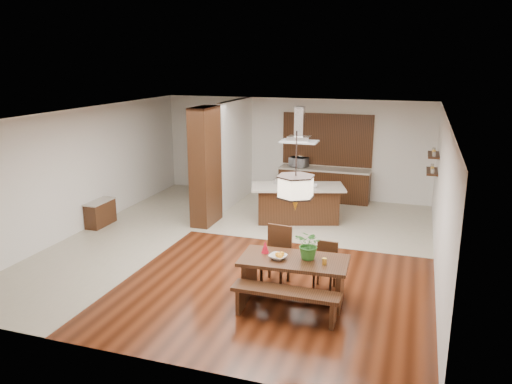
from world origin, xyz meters
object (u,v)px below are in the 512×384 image
(dining_chair_right, at_px, (325,267))
(fruit_bowl, at_px, (278,257))
(range_hood, at_px, (300,124))
(microwave, at_px, (299,162))
(hallway_console, at_px, (100,213))
(foliage_plant, at_px, (310,245))
(pendant_lantern, at_px, (296,172))
(dining_bench, at_px, (286,304))
(dining_chair_left, at_px, (275,256))
(dining_table, at_px, (294,270))
(island_cup, at_px, (315,186))
(kitchen_island, at_px, (298,203))

(dining_chair_right, height_order, fruit_bowl, dining_chair_right)
(range_hood, relative_size, microwave, 1.78)
(fruit_bowl, xyz_separation_m, range_hood, (-0.68, 4.26, 1.68))
(hallway_console, relative_size, foliage_plant, 1.71)
(pendant_lantern, relative_size, fruit_bowl, 4.59)
(dining_bench, bearing_deg, foliage_plant, 73.78)
(range_hood, bearing_deg, dining_chair_left, -82.78)
(dining_table, distance_m, dining_chair_right, 0.72)
(dining_bench, height_order, microwave, microwave)
(microwave, bearing_deg, pendant_lantern, -60.97)
(dining_table, bearing_deg, foliage_plant, 16.46)
(fruit_bowl, bearing_deg, dining_bench, -62.75)
(dining_table, distance_m, dining_chair_left, 0.71)
(dining_chair_left, distance_m, range_hood, 4.16)
(hallway_console, height_order, dining_bench, hallway_console)
(dining_chair_right, distance_m, fruit_bowl, 1.01)
(foliage_plant, xyz_separation_m, fruit_bowl, (-0.50, -0.15, -0.22))
(pendant_lantern, xyz_separation_m, fruit_bowl, (-0.26, -0.08, -1.46))
(dining_bench, xyz_separation_m, range_hood, (-0.97, 4.82, 2.22))
(dining_table, relative_size, range_hood, 2.05)
(pendant_lantern, bearing_deg, dining_bench, -87.05)
(foliage_plant, bearing_deg, microwave, 105.13)
(hallway_console, relative_size, dining_bench, 0.51)
(dining_chair_right, relative_size, microwave, 1.68)
(foliage_plant, distance_m, microwave, 6.51)
(foliage_plant, relative_size, island_cup, 4.10)
(dining_chair_right, xyz_separation_m, range_hood, (-1.36, 3.60, 2.04))
(hallway_console, xyz_separation_m, dining_chair_right, (5.91, -1.78, 0.11))
(fruit_bowl, xyz_separation_m, microwave, (-1.20, 6.43, 0.30))
(island_cup, bearing_deg, hallway_console, -160.78)
(kitchen_island, distance_m, microwave, 2.32)
(kitchen_island, bearing_deg, foliage_plant, -91.81)
(range_hood, xyz_separation_m, island_cup, (0.43, -0.08, -1.47))
(dining_chair_left, height_order, microwave, microwave)
(foliage_plant, bearing_deg, range_hood, 106.08)
(kitchen_island, bearing_deg, island_cup, -28.09)
(microwave, bearing_deg, kitchen_island, -60.59)
(fruit_bowl, bearing_deg, hallway_console, 155.02)
(hallway_console, relative_size, dining_table, 0.48)
(hallway_console, height_order, dining_chair_left, dining_chair_left)
(fruit_bowl, height_order, microwave, microwave)
(dining_bench, bearing_deg, microwave, 102.00)
(dining_bench, distance_m, dining_chair_left, 1.31)
(foliage_plant, height_order, kitchen_island, foliage_plant)
(hallway_console, relative_size, range_hood, 0.98)
(pendant_lantern, bearing_deg, fruit_bowl, -162.29)
(hallway_console, bearing_deg, dining_chair_left, -20.04)
(dining_chair_left, bearing_deg, dining_bench, -60.51)
(dining_table, height_order, pendant_lantern, pendant_lantern)
(fruit_bowl, relative_size, kitchen_island, 0.12)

